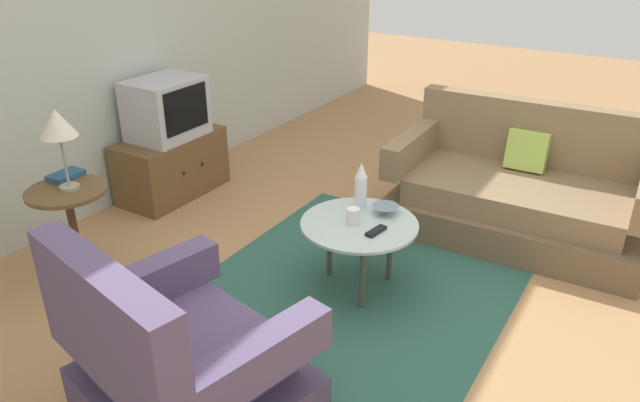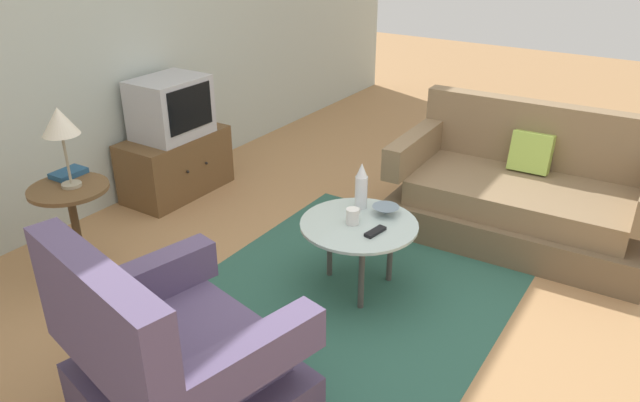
# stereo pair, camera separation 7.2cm
# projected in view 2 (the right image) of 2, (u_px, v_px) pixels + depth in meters

# --- Properties ---
(ground_plane) EXTENTS (16.00, 16.00, 0.00)m
(ground_plane) POSITION_uv_depth(u_px,v_px,m) (368.00, 302.00, 3.65)
(ground_plane) COLOR #AD7F51
(back_wall) EXTENTS (9.00, 0.12, 2.70)m
(back_wall) POSITION_uv_depth(u_px,v_px,m) (71.00, 34.00, 4.26)
(back_wall) COLOR #B2BCB2
(back_wall) RESTS_ON ground
(area_rug) EXTENTS (2.13, 1.82, 0.00)m
(area_rug) POSITION_uv_depth(u_px,v_px,m) (357.00, 286.00, 3.81)
(area_rug) COLOR #2D5B4C
(area_rug) RESTS_ON ground
(armchair) EXTENTS (1.02, 1.10, 0.96)m
(armchair) POSITION_uv_depth(u_px,v_px,m) (175.00, 365.00, 2.69)
(armchair) COLOR #4B3E5C
(armchair) RESTS_ON ground
(couch) EXTENTS (0.99, 1.77, 0.90)m
(couch) POSITION_uv_depth(u_px,v_px,m) (522.00, 196.00, 4.32)
(couch) COLOR brown
(couch) RESTS_ON ground
(coffee_table) EXTENTS (0.71, 0.71, 0.45)m
(coffee_table) POSITION_uv_depth(u_px,v_px,m) (359.00, 230.00, 3.63)
(coffee_table) COLOR #B2C6C1
(coffee_table) RESTS_ON ground
(side_table) EXTENTS (0.48, 0.48, 0.64)m
(side_table) POSITION_uv_depth(u_px,v_px,m) (73.00, 214.00, 3.71)
(side_table) COLOR brown
(side_table) RESTS_ON ground
(tv_stand) EXTENTS (0.89, 0.48, 0.50)m
(tv_stand) POSITION_uv_depth(u_px,v_px,m) (176.00, 164.00, 4.98)
(tv_stand) COLOR brown
(tv_stand) RESTS_ON ground
(television) EXTENTS (0.57, 0.44, 0.47)m
(television) POSITION_uv_depth(u_px,v_px,m) (170.00, 107.00, 4.76)
(television) COLOR #B7B7BC
(television) RESTS_ON tv_stand
(table_lamp) EXTENTS (0.21, 0.21, 0.49)m
(table_lamp) POSITION_uv_depth(u_px,v_px,m) (60.00, 124.00, 3.47)
(table_lamp) COLOR #9E937A
(table_lamp) RESTS_ON side_table
(vase) EXTENTS (0.08, 0.08, 0.30)m
(vase) POSITION_uv_depth(u_px,v_px,m) (361.00, 187.00, 3.74)
(vase) COLOR white
(vase) RESTS_ON coffee_table
(mug) EXTENTS (0.13, 0.08, 0.10)m
(mug) POSITION_uv_depth(u_px,v_px,m) (353.00, 216.00, 3.59)
(mug) COLOR white
(mug) RESTS_ON coffee_table
(bowl) EXTENTS (0.17, 0.17, 0.05)m
(bowl) POSITION_uv_depth(u_px,v_px,m) (386.00, 210.00, 3.71)
(bowl) COLOR slate
(bowl) RESTS_ON coffee_table
(tv_remote_dark) EXTENTS (0.16, 0.07, 0.02)m
(tv_remote_dark) POSITION_uv_depth(u_px,v_px,m) (376.00, 232.00, 3.49)
(tv_remote_dark) COLOR black
(tv_remote_dark) RESTS_ON coffee_table
(book) EXTENTS (0.21, 0.14, 0.03)m
(book) POSITION_uv_depth(u_px,v_px,m) (69.00, 173.00, 3.78)
(book) COLOR navy
(book) RESTS_ON side_table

